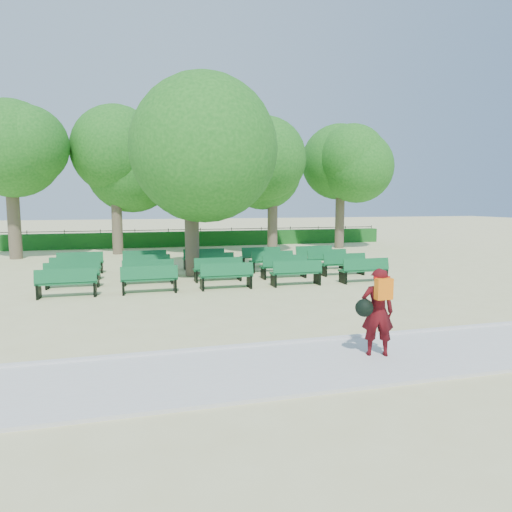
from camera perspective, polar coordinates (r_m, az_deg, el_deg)
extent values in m
plane|color=#CEC988|center=(14.83, -2.74, -3.83)|extent=(120.00, 120.00, 0.00)
cube|color=silver|center=(7.99, 9.06, -13.08)|extent=(30.00, 2.20, 0.06)
cube|color=silver|center=(8.99, 6.01, -10.63)|extent=(30.00, 0.12, 0.10)
cube|color=#175A1B|center=(28.51, -8.82, 2.12)|extent=(26.00, 0.70, 0.90)
cube|color=#105D2E|center=(16.57, -5.30, -1.27)|extent=(1.70, 0.58, 0.06)
cube|color=#105D2E|center=(16.35, -5.19, -0.56)|extent=(1.67, 0.24, 0.39)
cylinder|color=brown|center=(16.91, -8.03, 3.51)|extent=(0.52, 0.52, 3.57)
ellipsoid|color=#246F1E|center=(17.02, -8.21, 14.08)|extent=(4.89, 4.89, 4.40)
imported|color=#490A0E|center=(8.26, 14.95, -6.78)|extent=(0.65, 0.53, 1.54)
cube|color=orange|center=(8.02, 15.68, -3.98)|extent=(0.29, 0.14, 0.36)
sphere|color=black|center=(8.05, 13.38, -6.33)|extent=(0.31, 0.31, 0.31)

